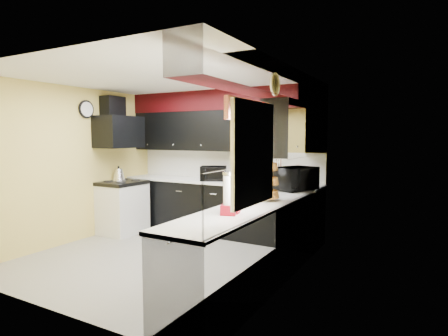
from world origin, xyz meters
name	(u,v)px	position (x,y,z in m)	size (l,w,h in m)	color
ground	(164,258)	(0.00, 0.00, 0.00)	(3.60, 3.60, 0.00)	gray
wall_back	(226,162)	(0.00, 1.80, 1.25)	(3.60, 0.06, 2.50)	#E0C666
wall_right	(288,176)	(1.80, 0.00, 1.25)	(0.06, 3.60, 2.50)	#E0C666
wall_left	(74,165)	(-1.80, 0.00, 1.25)	(0.06, 3.60, 2.50)	#E0C666
ceiling	(162,77)	(0.00, 0.00, 2.50)	(3.60, 3.60, 0.06)	white
cab_back	(217,208)	(0.00, 1.50, 0.45)	(3.60, 0.60, 0.90)	black
cab_right	(252,248)	(1.50, -0.30, 0.45)	(0.60, 3.00, 0.90)	black
counter_back	(217,182)	(0.00, 1.50, 0.92)	(3.62, 0.64, 0.04)	white
counter_right	(253,207)	(1.50, -0.30, 0.92)	(0.64, 3.02, 0.04)	white
splash_back	(225,165)	(0.00, 1.79, 1.19)	(3.60, 0.02, 0.50)	white
splash_right	(287,182)	(1.79, 0.00, 1.19)	(0.02, 3.60, 0.50)	white
upper_back	(197,131)	(-0.50, 1.62, 1.80)	(2.60, 0.35, 0.70)	black
upper_right	(298,129)	(1.62, 0.90, 1.80)	(0.35, 1.80, 0.70)	black
soffit_back	(221,100)	(0.00, 1.62, 2.33)	(3.60, 0.36, 0.35)	black
soffit_right	(268,80)	(1.62, -0.18, 2.33)	(0.36, 3.24, 0.35)	black
stove	(123,209)	(-1.50, 0.75, 0.43)	(0.60, 0.75, 0.86)	white
cooktop	(122,183)	(-1.50, 0.75, 0.89)	(0.62, 0.77, 0.06)	black
hood	(119,132)	(-1.55, 0.75, 1.78)	(0.50, 0.78, 0.55)	black
hood_duct	(113,108)	(-1.68, 0.75, 2.20)	(0.24, 0.40, 0.40)	black
window	(254,153)	(1.79, -0.90, 1.55)	(0.03, 0.86, 0.96)	white
valance	(249,110)	(1.73, -0.90, 1.95)	(0.04, 0.88, 0.20)	red
pan_top	(263,118)	(0.82, 1.55, 2.00)	(0.03, 0.22, 0.40)	black
pan_mid	(259,134)	(0.82, 1.42, 1.75)	(0.03, 0.28, 0.46)	black
pan_low	(266,135)	(0.82, 1.68, 1.72)	(0.03, 0.24, 0.42)	black
cut_board	(257,130)	(0.83, 1.30, 1.80)	(0.03, 0.26, 0.35)	white
baskets	(267,181)	(1.52, 0.05, 1.18)	(0.27, 0.27, 0.50)	brown
clock	(86,109)	(-1.77, 0.25, 2.15)	(0.03, 0.30, 0.30)	black
deco_plate	(275,84)	(1.77, -0.35, 2.25)	(0.03, 0.24, 0.24)	white
toaster_oven	(213,173)	(-0.06, 1.46, 1.07)	(0.43, 0.36, 0.25)	black
microwave	(295,179)	(1.54, 1.05, 1.11)	(0.60, 0.41, 0.33)	black
utensil_crock	(278,179)	(1.10, 1.56, 1.03)	(0.16, 0.16, 0.17)	white
knife_block	(277,179)	(1.10, 1.50, 1.04)	(0.09, 0.12, 0.19)	black
kettle	(119,174)	(-1.68, 0.85, 1.02)	(0.23, 0.23, 0.21)	silver
dispenser_a	(233,196)	(1.51, -0.79, 1.12)	(0.13, 0.13, 0.35)	#640E10
dispenser_b	(229,195)	(1.51, -0.88, 1.14)	(0.15, 0.15, 0.40)	#570007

